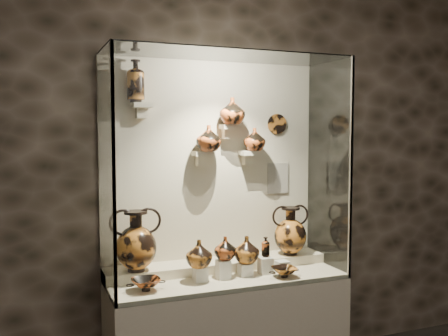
# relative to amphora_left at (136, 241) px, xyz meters

# --- Properties ---
(wall_back) EXTENTS (5.00, 0.02, 3.20)m
(wall_back) POSITION_rel_amphora_left_xyz_m (0.63, 0.20, 0.49)
(wall_back) COLOR black
(wall_back) RESTS_ON ground
(plinth) EXTENTS (1.70, 0.60, 0.80)m
(plinth) POSITION_rel_amphora_left_xyz_m (0.63, -0.12, -0.71)
(plinth) COLOR beige
(plinth) RESTS_ON floor
(front_tier) EXTENTS (1.68, 0.58, 0.03)m
(front_tier) POSITION_rel_amphora_left_xyz_m (0.63, -0.12, -0.30)
(front_tier) COLOR beige
(front_tier) RESTS_ON plinth
(rear_tier) EXTENTS (1.70, 0.25, 0.10)m
(rear_tier) POSITION_rel_amphora_left_xyz_m (0.63, 0.05, -0.26)
(rear_tier) COLOR beige
(rear_tier) RESTS_ON plinth
(back_panel) EXTENTS (1.70, 0.03, 1.60)m
(back_panel) POSITION_rel_amphora_left_xyz_m (0.63, 0.19, 0.49)
(back_panel) COLOR beige
(back_panel) RESTS_ON plinth
(glass_front) EXTENTS (1.70, 0.01, 1.60)m
(glass_front) POSITION_rel_amphora_left_xyz_m (0.63, -0.42, 0.49)
(glass_front) COLOR white
(glass_front) RESTS_ON plinth
(glass_left) EXTENTS (0.01, 0.60, 1.60)m
(glass_left) POSITION_rel_amphora_left_xyz_m (-0.22, -0.12, 0.49)
(glass_left) COLOR white
(glass_left) RESTS_ON plinth
(glass_right) EXTENTS (0.01, 0.60, 1.60)m
(glass_right) POSITION_rel_amphora_left_xyz_m (1.48, -0.12, 0.49)
(glass_right) COLOR white
(glass_right) RESTS_ON plinth
(glass_top) EXTENTS (1.70, 0.60, 0.01)m
(glass_top) POSITION_rel_amphora_left_xyz_m (0.63, -0.12, 1.28)
(glass_top) COLOR white
(glass_top) RESTS_ON back_panel
(frame_post_left) EXTENTS (0.02, 0.02, 1.60)m
(frame_post_left) POSITION_rel_amphora_left_xyz_m (-0.21, -0.41, 0.49)
(frame_post_left) COLOR gray
(frame_post_left) RESTS_ON plinth
(frame_post_right) EXTENTS (0.02, 0.02, 1.60)m
(frame_post_right) POSITION_rel_amphora_left_xyz_m (1.47, -0.41, 0.49)
(frame_post_right) COLOR gray
(frame_post_right) RESTS_ON plinth
(pedestal_a) EXTENTS (0.09, 0.09, 0.10)m
(pedestal_a) POSITION_rel_amphora_left_xyz_m (0.41, -0.17, -0.23)
(pedestal_a) COLOR silver
(pedestal_a) RESTS_ON front_tier
(pedestal_b) EXTENTS (0.09, 0.09, 0.13)m
(pedestal_b) POSITION_rel_amphora_left_xyz_m (0.58, -0.17, -0.22)
(pedestal_b) COLOR silver
(pedestal_b) RESTS_ON front_tier
(pedestal_c) EXTENTS (0.09, 0.09, 0.09)m
(pedestal_c) POSITION_rel_amphora_left_xyz_m (0.75, -0.17, -0.24)
(pedestal_c) COLOR silver
(pedestal_c) RESTS_ON front_tier
(pedestal_d) EXTENTS (0.09, 0.09, 0.12)m
(pedestal_d) POSITION_rel_amphora_left_xyz_m (0.91, -0.17, -0.22)
(pedestal_d) COLOR silver
(pedestal_d) RESTS_ON front_tier
(pedestal_e) EXTENTS (0.09, 0.09, 0.08)m
(pedestal_e) POSITION_rel_amphora_left_xyz_m (1.05, -0.17, -0.24)
(pedestal_e) COLOR silver
(pedestal_e) RESTS_ON front_tier
(bracket_ul) EXTENTS (0.14, 0.12, 0.04)m
(bracket_ul) POSITION_rel_amphora_left_xyz_m (0.08, 0.12, 0.94)
(bracket_ul) COLOR beige
(bracket_ul) RESTS_ON back_panel
(bracket_ca) EXTENTS (0.14, 0.12, 0.04)m
(bracket_ca) POSITION_rel_amphora_left_xyz_m (0.53, 0.12, 0.59)
(bracket_ca) COLOR beige
(bracket_ca) RESTS_ON back_panel
(bracket_cb) EXTENTS (0.10, 0.12, 0.04)m
(bracket_cb) POSITION_rel_amphora_left_xyz_m (0.73, 0.12, 0.79)
(bracket_cb) COLOR beige
(bracket_cb) RESTS_ON back_panel
(bracket_cc) EXTENTS (0.14, 0.12, 0.04)m
(bracket_cc) POSITION_rel_amphora_left_xyz_m (0.91, 0.12, 0.59)
(bracket_cc) COLOR beige
(bracket_cc) RESTS_ON back_panel
(amphora_left) EXTENTS (0.34, 0.34, 0.42)m
(amphora_left) POSITION_rel_amphora_left_xyz_m (0.00, 0.00, 0.00)
(amphora_left) COLOR #BF7024
(amphora_left) RESTS_ON rear_tier
(amphora_right) EXTENTS (0.35, 0.35, 0.38)m
(amphora_right) POSITION_rel_amphora_left_xyz_m (1.22, 0.01, -0.02)
(amphora_right) COLOR #BF7024
(amphora_right) RESTS_ON rear_tier
(jug_a) EXTENTS (0.19, 0.19, 0.19)m
(jug_a) POSITION_rel_amphora_left_xyz_m (0.40, -0.18, -0.09)
(jug_a) COLOR #BF7024
(jug_a) RESTS_ON pedestal_a
(jug_b) EXTENTS (0.18, 0.18, 0.16)m
(jug_b) POSITION_rel_amphora_left_xyz_m (0.60, -0.16, -0.07)
(jug_b) COLOR #AB4B1E
(jug_b) RESTS_ON pedestal_b
(jug_c) EXTENTS (0.20, 0.20, 0.19)m
(jug_c) POSITION_rel_amphora_left_xyz_m (0.77, -0.16, -0.10)
(jug_c) COLOR #BF7024
(jug_c) RESTS_ON pedestal_c
(lekythos_small) EXTENTS (0.09, 0.09, 0.17)m
(lekythos_small) POSITION_rel_amphora_left_xyz_m (0.92, -0.16, -0.08)
(lekythos_small) COLOR #AB4B1E
(lekythos_small) RESTS_ON pedestal_d
(kylix_left) EXTENTS (0.30, 0.28, 0.10)m
(kylix_left) POSITION_rel_amphora_left_xyz_m (0.01, -0.24, -0.23)
(kylix_left) COLOR #AB4B1E
(kylix_left) RESTS_ON front_tier
(kylix_right) EXTENTS (0.23, 0.19, 0.09)m
(kylix_right) POSITION_rel_amphora_left_xyz_m (0.99, -0.30, -0.24)
(kylix_right) COLOR #BF7024
(kylix_right) RESTS_ON front_tier
(lekythos_tall) EXTENTS (0.16, 0.16, 0.33)m
(lekythos_tall) POSITION_rel_amphora_left_xyz_m (0.03, 0.10, 1.12)
(lekythos_tall) COLOR #BF7024
(lekythos_tall) RESTS_ON bracket_ul
(ovoid_vase_a) EXTENTS (0.19, 0.19, 0.19)m
(ovoid_vase_a) POSITION_rel_amphora_left_xyz_m (0.56, 0.08, 0.70)
(ovoid_vase_a) COLOR #AB4B1E
(ovoid_vase_a) RESTS_ON bracket_ca
(ovoid_vase_b) EXTENTS (0.25, 0.25, 0.20)m
(ovoid_vase_b) POSITION_rel_amphora_left_xyz_m (0.75, 0.07, 0.91)
(ovoid_vase_b) COLOR #AB4B1E
(ovoid_vase_b) RESTS_ON bracket_cb
(ovoid_vase_c) EXTENTS (0.21, 0.21, 0.18)m
(ovoid_vase_c) POSITION_rel_amphora_left_xyz_m (0.94, 0.09, 0.69)
(ovoid_vase_c) COLOR #AB4B1E
(ovoid_vase_c) RESTS_ON bracket_cc
(wall_plate) EXTENTS (0.16, 0.02, 0.16)m
(wall_plate) POSITION_rel_amphora_left_xyz_m (1.18, 0.17, 0.81)
(wall_plate) COLOR #AB6221
(wall_plate) RESTS_ON back_panel
(info_placard) EXTENTS (0.18, 0.01, 0.25)m
(info_placard) POSITION_rel_amphora_left_xyz_m (1.19, 0.17, 0.38)
(info_placard) COLOR beige
(info_placard) RESTS_ON back_panel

